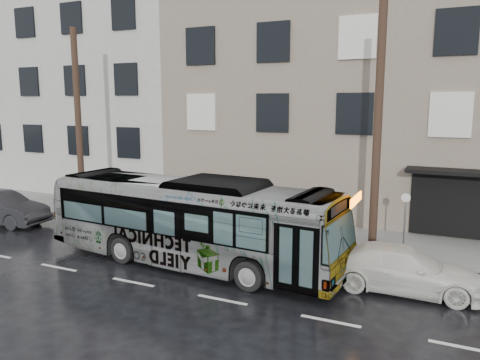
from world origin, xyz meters
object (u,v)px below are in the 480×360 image
object	(u,v)px
white_sedan	(403,269)
dark_sedan	(1,208)
utility_pole_rear	(78,124)
sign_post	(404,225)
utility_pole_front	(377,132)
bus	(191,221)

from	to	relation	value
white_sedan	dark_sedan	bearing A→B (deg)	86.95
utility_pole_rear	dark_sedan	xyz separation A→B (m)	(-2.64, -2.53, -3.89)
sign_post	white_sedan	distance (m)	2.93
utility_pole_rear	sign_post	world-z (taller)	utility_pole_rear
utility_pole_front	bus	distance (m)	7.37
utility_pole_front	utility_pole_rear	size ratio (longest dim) A/B	1.00
white_sedan	dark_sedan	xyz separation A→B (m)	(-18.02, 0.31, 0.08)
white_sedan	bus	bearing A→B (deg)	93.10
white_sedan	dark_sedan	distance (m)	18.03
bus	white_sedan	bearing A→B (deg)	-80.34
utility_pole_rear	dark_sedan	bearing A→B (deg)	-136.17
utility_pole_rear	dark_sedan	distance (m)	5.33
utility_pole_front	bus	bearing A→B (deg)	-148.68
white_sedan	sign_post	bearing A→B (deg)	3.74
utility_pole_rear	white_sedan	xyz separation A→B (m)	(15.39, -2.84, -3.97)
utility_pole_front	white_sedan	world-z (taller)	utility_pole_front
utility_pole_rear	utility_pole_front	bearing A→B (deg)	0.00
sign_post	bus	size ratio (longest dim) A/B	0.21
utility_pole_rear	sign_post	xyz separation A→B (m)	(15.10, 0.00, -3.30)
sign_post	dark_sedan	bearing A→B (deg)	-171.88
utility_pole_front	dark_sedan	xyz separation A→B (m)	(-16.64, -2.53, -3.89)
utility_pole_rear	sign_post	size ratio (longest dim) A/B	3.75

